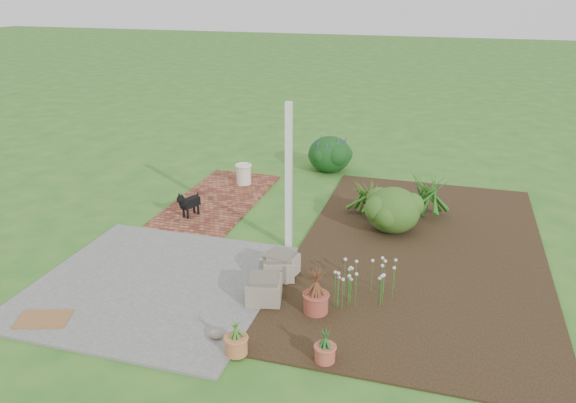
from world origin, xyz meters
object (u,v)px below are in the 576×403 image
(evergreen_shrub, at_px, (393,209))
(cream_ceramic_urn, at_px, (244,174))
(black_dog, at_px, (188,202))
(stone_trough_near, at_px, (264,290))

(evergreen_shrub, bearing_deg, cream_ceramic_urn, 155.75)
(cream_ceramic_urn, bearing_deg, black_dog, -99.72)
(black_dog, relative_size, evergreen_shrub, 0.56)
(cream_ceramic_urn, height_order, evergreen_shrub, evergreen_shrub)
(stone_trough_near, xyz_separation_m, cream_ceramic_urn, (-2.00, 4.50, 0.06))
(stone_trough_near, bearing_deg, black_dog, 133.75)
(stone_trough_near, distance_m, evergreen_shrub, 3.29)
(cream_ceramic_urn, bearing_deg, stone_trough_near, -65.99)
(evergreen_shrub, bearing_deg, black_dog, -172.75)
(black_dog, xyz_separation_m, evergreen_shrub, (3.80, 0.48, 0.11))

